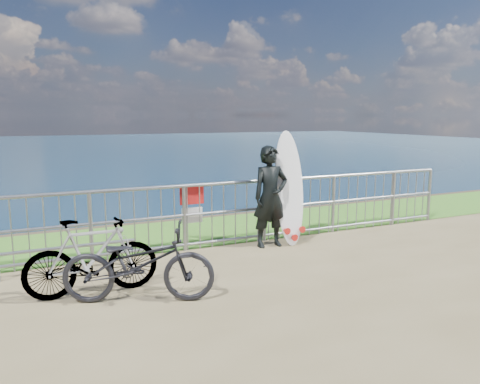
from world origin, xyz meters
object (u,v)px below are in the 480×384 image
surfer (270,197)px  bicycle_near (139,263)px  bicycle_far (92,257)px  surfboard (290,192)px

surfer → bicycle_near: 3.03m
bicycle_near → bicycle_far: bicycle_far is taller
bicycle_near → surfboard: bearing=-41.8°
surfboard → bicycle_far: surfboard is taller
bicycle_far → bicycle_near: bearing=-133.1°
bicycle_near → bicycle_far: (-0.49, 0.47, 0.01)m
surfboard → bicycle_far: bearing=-163.4°
surfer → bicycle_far: (-3.10, -1.03, -0.37)m
surfboard → bicycle_near: surfboard is taller
surfboard → bicycle_far: size_ratio=1.21×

